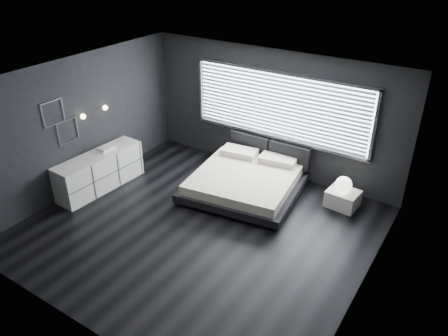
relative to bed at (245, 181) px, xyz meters
The scene contains 12 objects.
room 1.95m from the bed, 91.82° to the right, with size 6.04×6.00×2.80m.
window 1.74m from the bed, 82.29° to the left, with size 4.14×0.09×1.52m.
headboard 1.09m from the bed, 89.68° to the left, with size 1.96×0.16×0.52m.
sconce_near 3.57m from the bed, 152.27° to the right, with size 0.18×0.11×0.11m.
sconce_far 3.36m from the bed, 162.20° to the right, with size 0.18×0.11×0.11m.
wall_art_upper 4.03m from the bed, 144.70° to the right, with size 0.01×0.48×0.48m.
wall_art_lower 3.74m from the bed, 147.98° to the right, with size 0.01×0.48×0.48m.
bed is the anchor object (origin of this frame).
nightstand 2.01m from the bed, 17.10° to the left, with size 0.60×0.50×0.35m, color white.
orb_lamp 2.00m from the bed, 16.14° to the left, with size 0.33×0.33×0.33m, color white.
dresser 3.10m from the bed, 150.51° to the right, with size 0.67×2.01×0.79m.
book_stack 3.04m from the bed, 155.03° to the right, with size 0.30×0.37×0.07m.
Camera 1 is at (4.00, -5.32, 4.89)m, focal length 35.00 mm.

